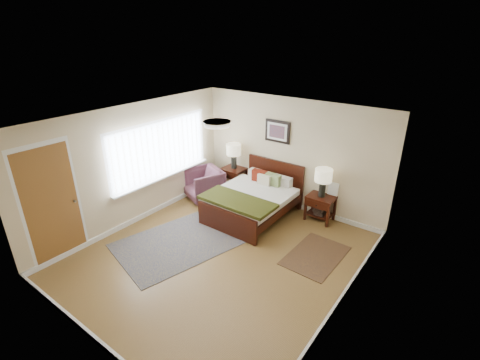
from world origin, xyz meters
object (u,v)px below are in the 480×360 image
Objects in this scene: bed at (253,196)px; lamp_left at (234,151)px; armchair at (204,184)px; rug_persian at (179,242)px; nightstand_left at (233,173)px; nightstand_right at (320,206)px; lamp_right at (323,178)px.

lamp_left reaches higher than bed.
armchair reaches higher than rug_persian.
nightstand_left is at bearing 116.85° from rug_persian.
lamp_left reaches higher than nightstand_right.
lamp_right is 2.87m from armchair.
lamp_left is at bearing 179.70° from nightstand_right.
armchair is 0.36× the size of rug_persian.
bed is 3.34× the size of nightstand_right.
armchair is (-2.71, -0.70, 0.03)m from nightstand_right.
nightstand_right is at bearing 37.35° from armchair.
nightstand_right is 0.69× the size of armchair.
nightstand_right is at bearing 0.24° from nightstand_left.
bed is 2.31× the size of armchair.
rug_persian is at bearing -126.54° from nightstand_right.
lamp_right is at bearing 0.00° from lamp_left.
lamp_left reaches higher than nightstand_left.
lamp_right is (1.26, 0.70, 0.52)m from bed.
armchair reaches higher than nightstand_right.
lamp_right reaches higher than nightstand_left.
bed is 0.83× the size of rug_persian.
lamp_right is at bearing 90.00° from nightstand_right.
lamp_left is 2.73m from rug_persian.
rug_persian is at bearing -126.40° from lamp_right.
lamp_left reaches higher than armchair.
nightstand_left is 2.53m from rug_persian.
nightstand_left is at bearing 84.19° from armchair.
bed reaches higher than nightstand_right.
lamp_left is 1.00× the size of lamp_right.
lamp_left is 1.07m from armchair.
bed is 1.53m from lamp_right.
nightstand_left is 2.38m from lamp_right.
nightstand_right is 2.80m from armchair.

